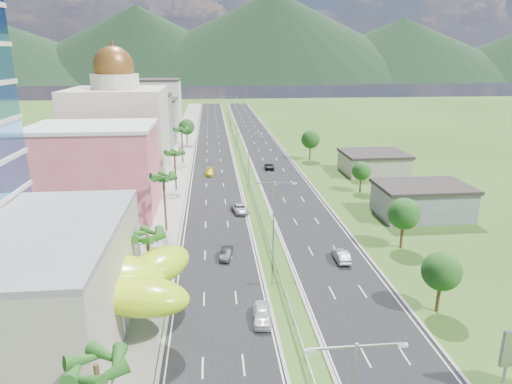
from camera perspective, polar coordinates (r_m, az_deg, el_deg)
name	(u,v)px	position (r m, az deg, el deg)	size (l,w,h in m)	color
ground	(285,295)	(54.52, 3.59, -12.77)	(500.00, 500.00, 0.00)	#2D5119
road_left	(213,147)	(139.39, -5.37, 5.59)	(11.00, 260.00, 0.04)	black
road_right	(262,146)	(140.24, 0.80, 5.73)	(11.00, 260.00, 0.04)	black
sidewalk_left	(182,148)	(139.67, -9.29, 5.48)	(7.00, 260.00, 0.12)	gray
median_guardrail	(242,158)	(121.89, -1.77, 4.32)	(0.10, 216.06, 0.76)	gray
streetlight_median_b	(274,212)	(60.76, 2.22, -2.56)	(6.04, 0.25, 11.00)	gray
streetlight_median_c	(249,152)	(99.17, -0.92, 5.06)	(6.04, 0.25, 11.00)	gray
streetlight_median_d	(237,122)	(143.42, -2.43, 8.69)	(6.04, 0.25, 11.00)	gray
streetlight_median_e	(230,107)	(188.03, -3.24, 10.59)	(6.04, 0.25, 11.00)	gray
lime_canopy	(96,281)	(49.52, -19.40, -10.45)	(18.00, 15.00, 7.40)	#A5DA15
pink_shophouse	(96,172)	(83.56, -19.36, 2.41)	(20.00, 15.00, 15.00)	#D0556A
domed_building	(119,129)	(104.89, -16.74, 7.56)	(20.00, 20.00, 28.70)	beige
midrise_grey	(141,127)	(129.58, -14.16, 7.89)	(16.00, 15.00, 16.00)	slate
midrise_beige	(151,121)	(151.37, -12.96, 8.61)	(16.00, 15.00, 13.00)	#A19985
midrise_white	(158,106)	(173.75, -12.11, 10.50)	(16.00, 15.00, 18.00)	silver
shed_near	(422,202)	(83.90, 20.03, -1.15)	(15.00, 10.00, 5.00)	slate
shed_far	(373,164)	(111.39, 14.47, 3.44)	(14.00, 12.00, 4.40)	#A19985
palm_tree_a	(96,371)	(32.01, -19.32, -20.31)	(3.60, 3.60, 9.10)	#47301C
palm_tree_b	(147,238)	(53.17, -13.43, -5.56)	(3.60, 3.60, 8.10)	#47301C
palm_tree_c	(163,179)	(71.58, -11.49, 1.57)	(3.60, 3.60, 9.60)	#47301C
palm_tree_d	(175,154)	(94.09, -10.15, 4.66)	(3.60, 3.60, 8.60)	#47301C
palm_tree_e	(181,131)	(118.49, -9.30, 7.54)	(3.60, 3.60, 9.40)	#47301C
leafy_tree_lfar	(187,127)	(143.57, -8.67, 8.05)	(4.90, 4.90, 8.05)	#47301C
leafy_tree_ra	(442,271)	(52.98, 22.18, -9.18)	(4.20, 4.20, 6.90)	#47301C
leafy_tree_rb	(404,214)	(68.20, 18.00, -2.61)	(4.55, 4.55, 7.47)	#47301C
leafy_tree_rc	(361,171)	(94.52, 13.03, 2.57)	(3.85, 3.85, 6.33)	#47301C
leafy_tree_rd	(311,139)	(121.51, 6.83, 6.56)	(4.90, 4.90, 8.05)	#47301C
mountain_ridge	(274,81)	(502.13, 2.21, 13.67)	(860.00, 140.00, 90.00)	black
car_white_near_left	(262,315)	(49.31, 0.78, -15.07)	(1.88, 4.68, 1.59)	silver
car_dark_left	(226,253)	(63.27, -3.75, -7.67)	(1.43, 4.09, 1.35)	black
car_silver_mid_left	(240,208)	(80.83, -2.01, -2.07)	(2.40, 5.21, 1.45)	#989B9F
car_yellow_far_left	(210,172)	(106.71, -5.79, 2.52)	(2.00, 4.93, 1.43)	gold
car_silver_right	(341,255)	(63.39, 10.60, -7.80)	(1.61, 4.62, 1.52)	#919398
car_dark_far_right	(269,166)	(111.95, 1.67, 3.25)	(2.24, 4.85, 1.35)	black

